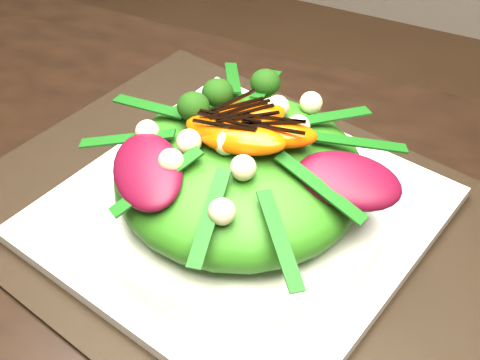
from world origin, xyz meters
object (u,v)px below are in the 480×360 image
at_px(lettuce_mound, 240,173).
at_px(salad_bowl, 240,201).
at_px(placemat, 240,219).
at_px(orange_segment, 239,121).
at_px(plate_base, 240,213).

bearing_deg(lettuce_mound, salad_bowl, 0.00).
bearing_deg(placemat, lettuce_mound, 0.00).
bearing_deg(orange_segment, placemat, -60.18).
xyz_separation_m(salad_bowl, lettuce_mound, (0.00, 0.00, 0.03)).
distance_m(placemat, salad_bowl, 0.02).
distance_m(salad_bowl, orange_segment, 0.08).
relative_size(salad_bowl, orange_segment, 3.59).
relative_size(placemat, salad_bowl, 1.88).
distance_m(placemat, plate_base, 0.01).
relative_size(salad_bowl, lettuce_mound, 1.20).
xyz_separation_m(plate_base, salad_bowl, (0.00, 0.00, 0.01)).
bearing_deg(placemat, orange_segment, 119.82).
bearing_deg(lettuce_mound, placemat, 180.00).
bearing_deg(orange_segment, plate_base, -60.18).
xyz_separation_m(plate_base, lettuce_mound, (0.00, 0.00, 0.05)).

